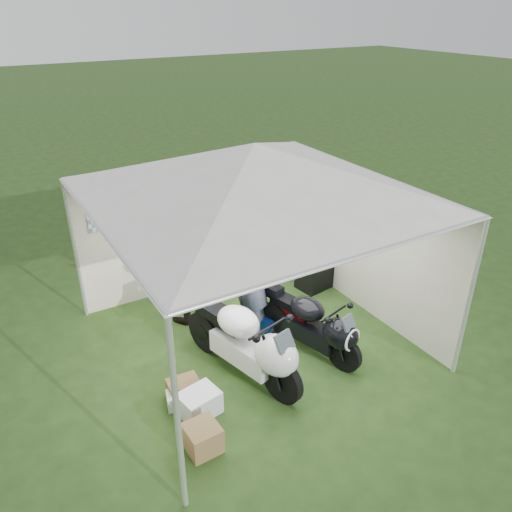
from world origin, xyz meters
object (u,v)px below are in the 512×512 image
object	(u,v)px
equipment_box	(314,274)
crate_2	(178,399)
crate_0	(199,403)
crate_3	(184,389)
canopy_tent	(253,175)
person_blue_jacket	(251,277)
crate_1	(203,438)
paddock_stand	(272,323)
person_dark_jacket	(185,269)
motorcycle_black	(315,325)
motorcycle_white	(247,342)

from	to	relation	value
equipment_box	crate_2	xyz separation A→B (m)	(-3.22, -1.49, -0.17)
crate_0	crate_3	size ratio (longest dim) A/B	1.19
canopy_tent	person_blue_jacket	xyz separation A→B (m)	(0.04, 0.15, -1.59)
person_blue_jacket	crate_1	world-z (taller)	person_blue_jacket
crate_3	paddock_stand	bearing A→B (deg)	20.68
crate_1	crate_3	world-z (taller)	crate_1
person_blue_jacket	person_dark_jacket	bearing A→B (deg)	-140.21
canopy_tent	crate_2	distance (m)	2.99
canopy_tent	motorcycle_black	size ratio (longest dim) A/B	3.24
equipment_box	crate_1	xyz separation A→B (m)	(-3.24, -2.27, -0.11)
canopy_tent	equipment_box	xyz separation A→B (m)	(1.70, 0.78, -2.30)
person_blue_jacket	crate_0	size ratio (longest dim) A/B	4.19
crate_1	canopy_tent	bearing A→B (deg)	43.88
canopy_tent	crate_1	size ratio (longest dim) A/B	15.24
person_blue_jacket	equipment_box	distance (m)	1.91
motorcycle_white	motorcycle_black	xyz separation A→B (m)	(1.08, -0.04, -0.09)
person_blue_jacket	crate_1	size ratio (longest dim) A/B	5.32
motorcycle_white	equipment_box	size ratio (longest dim) A/B	3.81
person_blue_jacket	crate_3	bearing A→B (deg)	-59.54
paddock_stand	person_dark_jacket	world-z (taller)	person_dark_jacket
canopy_tent	crate_1	distance (m)	3.22
motorcycle_white	paddock_stand	bearing A→B (deg)	26.46
motorcycle_white	crate_0	bearing A→B (deg)	-175.62
motorcycle_black	person_blue_jacket	distance (m)	1.13
paddock_stand	equipment_box	bearing A→B (deg)	28.28
equipment_box	crate_2	bearing A→B (deg)	-155.16
person_blue_jacket	crate_3	world-z (taller)	person_blue_jacket
equipment_box	person_blue_jacket	bearing A→B (deg)	-159.11
paddock_stand	equipment_box	world-z (taller)	equipment_box
canopy_tent	person_dark_jacket	size ratio (longest dim) A/B	3.13
person_dark_jacket	person_blue_jacket	world-z (taller)	person_blue_jacket
crate_1	crate_3	xyz separation A→B (m)	(0.15, 0.88, -0.03)
motorcycle_black	equipment_box	bearing A→B (deg)	38.11
crate_2	crate_3	bearing A→B (deg)	41.04
motorcycle_black	equipment_box	distance (m)	1.88
paddock_stand	motorcycle_white	bearing A→B (deg)	-139.38
canopy_tent	paddock_stand	world-z (taller)	canopy_tent
crate_2	paddock_stand	bearing A→B (deg)	22.31
crate_1	crate_3	bearing A→B (deg)	80.54
paddock_stand	crate_2	size ratio (longest dim) A/B	1.17
crate_3	crate_2	bearing A→B (deg)	-138.96
motorcycle_white	crate_2	bearing A→B (deg)	167.69
motorcycle_white	person_dark_jacket	distance (m)	1.74
motorcycle_black	crate_2	world-z (taller)	motorcycle_black
motorcycle_black	paddock_stand	size ratio (longest dim) A/B	5.44
paddock_stand	person_dark_jacket	xyz separation A→B (m)	(-0.99, 0.97, 0.78)
motorcycle_black	crate_0	bearing A→B (deg)	172.15
motorcycle_white	crate_1	size ratio (longest dim) A/B	5.60
paddock_stand	crate_0	world-z (taller)	crate_0
motorcycle_black	crate_0	distance (m)	1.96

